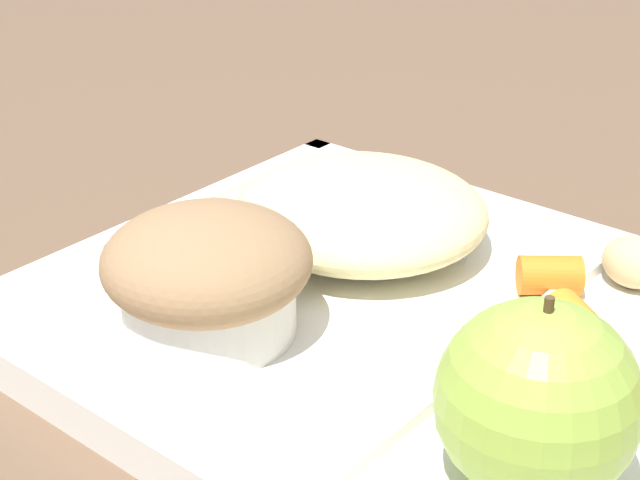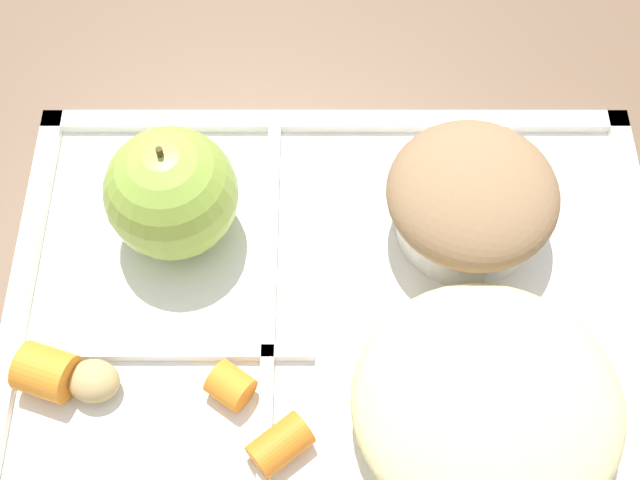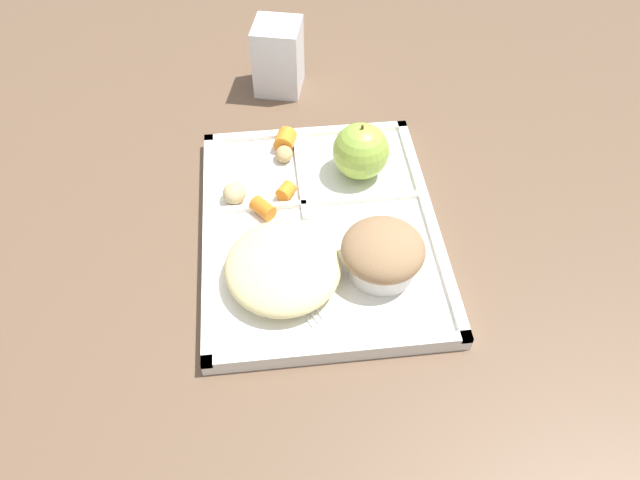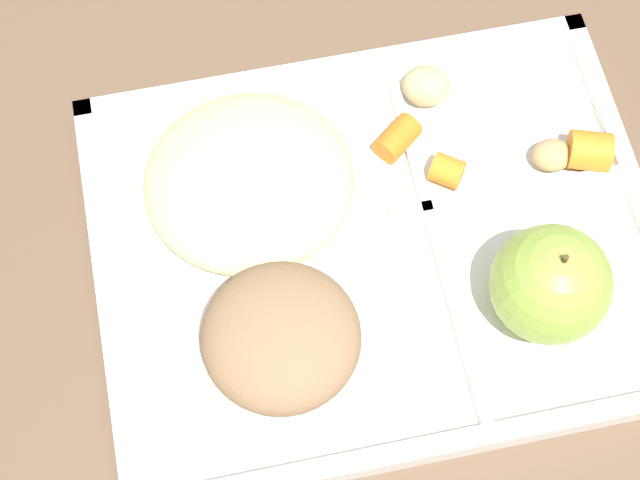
% 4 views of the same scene
% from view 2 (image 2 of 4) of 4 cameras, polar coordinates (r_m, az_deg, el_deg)
% --- Properties ---
extents(ground, '(6.00, 6.00, 0.00)m').
position_cam_2_polar(ground, '(0.50, 1.06, -6.45)').
color(ground, brown).
extents(lunch_tray, '(0.38, 0.30, 0.02)m').
position_cam_2_polar(lunch_tray, '(0.49, 0.98, -6.10)').
color(lunch_tray, white).
rests_on(lunch_tray, ground).
extents(green_apple, '(0.08, 0.08, 0.08)m').
position_cam_2_polar(green_apple, '(0.49, -10.01, 3.07)').
color(green_apple, '#93B742').
rests_on(green_apple, lunch_tray).
extents(bran_muffin, '(0.10, 0.10, 0.06)m').
position_cam_2_polar(bran_muffin, '(0.50, 9.97, 2.66)').
color(bran_muffin, silver).
rests_on(bran_muffin, lunch_tray).
extents(carrot_slice_diagonal, '(0.04, 0.04, 0.02)m').
position_cam_2_polar(carrot_slice_diagonal, '(0.45, -2.72, -13.53)').
color(carrot_slice_diagonal, orange).
rests_on(carrot_slice_diagonal, lunch_tray).
extents(carrot_slice_tilted, '(0.04, 0.04, 0.03)m').
position_cam_2_polar(carrot_slice_tilted, '(0.49, -17.93, -8.46)').
color(carrot_slice_tilted, orange).
rests_on(carrot_slice_tilted, lunch_tray).
extents(carrot_slice_large, '(0.03, 0.03, 0.02)m').
position_cam_2_polar(carrot_slice_large, '(0.47, -6.06, -9.70)').
color(carrot_slice_large, orange).
rests_on(carrot_slice_large, lunch_tray).
extents(potato_chunk_small, '(0.03, 0.03, 0.02)m').
position_cam_2_polar(potato_chunk_small, '(0.48, -14.99, -9.15)').
color(potato_chunk_small, tan).
rests_on(potato_chunk_small, lunch_tray).
extents(egg_noodle_pile, '(0.14, 0.14, 0.04)m').
position_cam_2_polar(egg_noodle_pile, '(0.46, 11.09, -10.63)').
color(egg_noodle_pile, beige).
rests_on(egg_noodle_pile, lunch_tray).
extents(meatball_center, '(0.03, 0.03, 0.03)m').
position_cam_2_polar(meatball_center, '(0.46, 11.50, -11.04)').
color(meatball_center, brown).
rests_on(meatball_center, lunch_tray).
extents(meatball_front, '(0.03, 0.03, 0.03)m').
position_cam_2_polar(meatball_front, '(0.46, 6.57, -11.41)').
color(meatball_front, '#755B4C').
rests_on(meatball_front, lunch_tray).
extents(meatball_back, '(0.04, 0.04, 0.04)m').
position_cam_2_polar(meatball_back, '(0.46, 11.02, -12.22)').
color(meatball_back, brown).
rests_on(meatball_back, lunch_tray).
extents(plastic_fork, '(0.13, 0.07, 0.00)m').
position_cam_2_polar(plastic_fork, '(0.48, 12.53, -10.14)').
color(plastic_fork, white).
rests_on(plastic_fork, lunch_tray).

